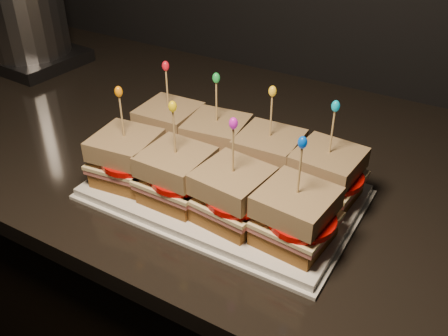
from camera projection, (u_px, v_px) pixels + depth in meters
The scene contains 61 objects.
granite_slab at pixel (304, 174), 0.89m from camera, with size 2.45×0.75×0.03m, color black.
platter at pixel (224, 192), 0.80m from camera, with size 0.41×0.25×0.02m, color white.
platter_rim at pixel (224, 195), 0.80m from camera, with size 0.42×0.26×0.01m, color white.
sandwich_0_bread_bot at pixel (171, 141), 0.89m from camera, with size 0.09×0.09×0.03m, color #573215.
sandwich_0_ham at pixel (170, 133), 0.88m from camera, with size 0.10×0.10×0.01m, color #CB6462.
sandwich_0_cheese at pixel (170, 130), 0.88m from camera, with size 0.10×0.10×0.01m, color #F8E2A0.
sandwich_0_tomato at pixel (173, 129), 0.87m from camera, with size 0.09×0.09×0.01m, color #C70804.
sandwich_0_bread_top at pixel (169, 116), 0.86m from camera, with size 0.09×0.09×0.03m, color #4E2711.
sandwich_0_pick at pixel (167, 91), 0.84m from camera, with size 0.00×0.00×0.09m, color tan.
sandwich_0_frill at pixel (166, 66), 0.81m from camera, with size 0.01×0.01×0.02m, color red.
sandwich_1_bread_bot at pixel (217, 156), 0.85m from camera, with size 0.09×0.09×0.03m, color #573215.
sandwich_1_ham at pixel (217, 148), 0.84m from camera, with size 0.10×0.10×0.01m, color #CB6462.
sandwich_1_cheese at pixel (217, 144), 0.84m from camera, with size 0.10×0.10×0.01m, color #F8E2A0.
sandwich_1_tomato at pixel (221, 143), 0.82m from camera, with size 0.09×0.09×0.01m, color #C70804.
sandwich_1_bread_top at pixel (217, 129), 0.82m from camera, with size 0.09×0.09×0.03m, color #4E2711.
sandwich_1_pick at pixel (216, 104), 0.80m from camera, with size 0.00×0.00×0.09m, color tan.
sandwich_1_frill at pixel (216, 78), 0.77m from camera, with size 0.01×0.01×0.02m, color green.
sandwich_2_bread_bot at pixel (268, 172), 0.81m from camera, with size 0.09×0.09×0.03m, color #573215.
sandwich_2_ham at pixel (268, 163), 0.80m from camera, with size 0.10×0.10×0.01m, color #CB6462.
sandwich_2_cheese at pixel (269, 160), 0.80m from camera, with size 0.10×0.10×0.01m, color #F8E2A0.
sandwich_2_tomato at pixel (274, 159), 0.78m from camera, with size 0.09×0.09×0.01m, color #C70804.
sandwich_2_bread_top at pixel (269, 145), 0.78m from camera, with size 0.09×0.09×0.03m, color #4E2711.
sandwich_2_pick at pixel (271, 118), 0.76m from camera, with size 0.00×0.00×0.09m, color tan.
sandwich_2_frill at pixel (273, 91), 0.73m from camera, with size 0.01×0.01×0.02m, color yellow.
sandwich_3_bread_bot at pixel (324, 190), 0.77m from camera, with size 0.09×0.09×0.03m, color #573215.
sandwich_3_ham at pixel (325, 181), 0.76m from camera, with size 0.10×0.10×0.01m, color #CB6462.
sandwich_3_cheese at pixel (326, 177), 0.75m from camera, with size 0.10×0.10×0.01m, color #F8E2A0.
sandwich_3_tomato at pixel (333, 177), 0.74m from camera, with size 0.09×0.09×0.01m, color #C70804.
sandwich_3_bread_top at pixel (328, 161), 0.74m from camera, with size 0.09×0.09×0.03m, color #4E2711.
sandwich_3_pick at pixel (332, 134), 0.71m from camera, with size 0.00×0.00×0.09m, color tan.
sandwich_3_frill at pixel (336, 106), 0.69m from camera, with size 0.01×0.01×0.02m, color #06A4C5.
sandwich_4_bread_bot at pixel (129, 172), 0.81m from camera, with size 0.09×0.09×0.03m, color #573215.
sandwich_4_ham at pixel (128, 164), 0.80m from camera, with size 0.10×0.10×0.01m, color #CB6462.
sandwich_4_cheese at pixel (127, 160), 0.79m from camera, with size 0.10×0.10×0.01m, color #F8E2A0.
sandwich_4_tomato at pixel (130, 160), 0.78m from camera, with size 0.09×0.09×0.01m, color #C70804.
sandwich_4_bread_top at pixel (125, 145), 0.78m from camera, with size 0.09×0.09×0.03m, color #4E2711.
sandwich_4_pick at pixel (122, 119), 0.75m from camera, with size 0.00×0.00×0.09m, color tan.
sandwich_4_frill at pixel (119, 92), 0.73m from camera, with size 0.01×0.01×0.02m, color orange.
sandwich_5_bread_bot at pixel (178, 190), 0.77m from camera, with size 0.09×0.09×0.03m, color #573215.
sandwich_5_ham at pixel (177, 181), 0.76m from camera, with size 0.10×0.10×0.01m, color #CB6462.
sandwich_5_cheese at pixel (177, 177), 0.75m from camera, with size 0.10×0.10×0.01m, color #F8E2A0.
sandwich_5_tomato at pixel (181, 178), 0.74m from camera, with size 0.09×0.09×0.01m, color #C70804.
sandwich_5_bread_top at pixel (176, 162), 0.74m from camera, with size 0.09×0.09×0.03m, color #4E2711.
sandwich_5_pick at pixel (174, 135), 0.71m from camera, with size 0.00×0.00×0.09m, color tan.
sandwich_5_frill at pixel (172, 106), 0.69m from camera, with size 0.01×0.01×0.02m, color yellow.
sandwich_6_bread_bot at pixel (232, 210), 0.73m from camera, with size 0.09×0.09×0.03m, color #573215.
sandwich_6_ham at pixel (232, 201), 0.72m from camera, with size 0.10×0.10×0.01m, color #CB6462.
sandwich_6_cheese at pixel (232, 197), 0.71m from camera, with size 0.10×0.10×0.01m, color #F8E2A0.
sandwich_6_tomato at pixel (238, 197), 0.70m from camera, with size 0.09×0.09×0.01m, color #C70804.
sandwich_6_bread_top at pixel (233, 181), 0.70m from camera, with size 0.09×0.09×0.03m, color #4E2711.
sandwich_6_pick at pixel (233, 153), 0.67m from camera, with size 0.00×0.00×0.09m, color tan.
sandwich_6_frill at pixel (233, 123), 0.65m from camera, with size 0.01×0.01×0.02m, color #D01BC5.
sandwich_7_bread_bot at pixel (294, 232), 0.68m from camera, with size 0.09×0.09×0.03m, color #573215.
sandwich_7_ham at pixel (294, 223), 0.68m from camera, with size 0.10×0.10×0.01m, color #CB6462.
sandwich_7_cheese at pixel (295, 219), 0.67m from camera, with size 0.10×0.10×0.01m, color #F8E2A0.
sandwich_7_tomato at pixel (302, 220), 0.66m from camera, with size 0.09×0.09×0.01m, color #C70804.
sandwich_7_bread_top at pixel (297, 202), 0.66m from camera, with size 0.09×0.09×0.03m, color #4E2711.
sandwich_7_pick at pixel (299, 173), 0.63m from camera, with size 0.00×0.00×0.09m, color tan.
sandwich_7_frill at pixel (302, 142), 0.61m from camera, with size 0.01×0.01×0.02m, color blue.
appliance_base at pixel (31, 57), 1.28m from camera, with size 0.25×0.21×0.03m, color #262628.
appliance at pixel (19, 0), 1.20m from camera, with size 0.25×0.21×0.32m, color silver, non-canonical shape.
Camera 1 is at (0.20, 0.93, 1.38)m, focal length 40.00 mm.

